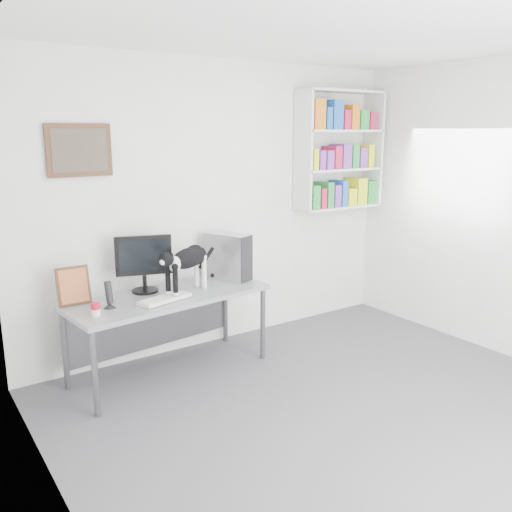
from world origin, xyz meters
name	(u,v)px	position (x,y,z in m)	size (l,w,h in m)	color
room	(373,240)	(0.00, 0.00, 1.35)	(4.01, 4.01, 2.70)	#505055
bookshelf	(340,150)	(1.40, 1.85, 1.85)	(1.03, 0.28, 1.24)	silver
wall_art	(79,150)	(-1.30, 1.97, 1.90)	(0.52, 0.04, 0.42)	#4E2A19
desk	(170,334)	(-0.77, 1.55, 0.35)	(1.70, 0.66, 0.71)	gray
monitor	(144,263)	(-0.90, 1.74, 0.96)	(0.47, 0.22, 0.50)	black
keyboard	(164,299)	(-0.87, 1.41, 0.73)	(0.44, 0.17, 0.03)	silver
pc_tower	(228,256)	(-0.09, 1.71, 0.92)	(0.19, 0.43, 0.43)	#BABABF
speaker	(109,294)	(-1.30, 1.49, 0.82)	(0.10, 0.10, 0.22)	black
leaning_print	(73,285)	(-1.49, 1.74, 0.87)	(0.26, 0.10, 0.32)	#4E2A19
soup_can	(96,309)	(-1.44, 1.37, 0.76)	(0.07, 0.07, 0.10)	red
cat	(188,270)	(-0.60, 1.51, 0.91)	(0.65, 0.17, 0.40)	black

